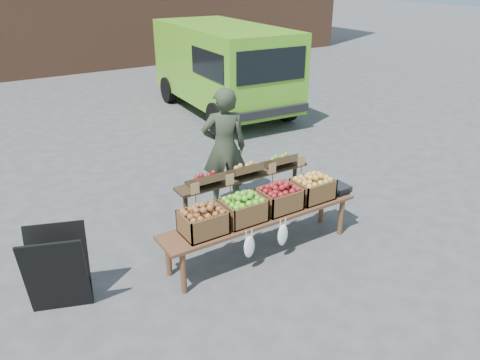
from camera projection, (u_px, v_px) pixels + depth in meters
ground at (324, 253)px, 6.09m from camera, size 80.00×80.00×0.00m
delivery_van at (223, 70)px, 11.64m from camera, size 2.46×4.86×2.12m
vendor at (224, 148)px, 6.99m from camera, size 0.79×0.66×1.84m
chalkboard_sign at (57, 271)px, 4.93m from camera, size 0.71×0.54×0.95m
back_table at (244, 193)px, 6.53m from camera, size 2.10×0.44×1.04m
display_bench at (261, 234)px, 5.97m from camera, size 2.70×0.56×0.57m
crate_golden_apples at (203, 222)px, 5.39m from camera, size 0.50×0.40×0.28m
crate_russet_pears at (243, 210)px, 5.66m from camera, size 0.50×0.40×0.28m
crate_red_apples at (279, 199)px, 5.93m from camera, size 0.50×0.40×0.28m
crate_green_apples at (313, 189)px, 6.20m from camera, size 0.50×0.40×0.28m
weighing_scale at (336, 188)px, 6.45m from camera, size 0.34×0.30×0.08m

